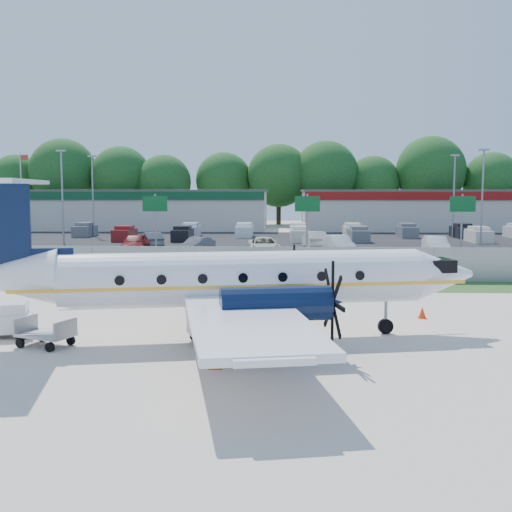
{
  "coord_description": "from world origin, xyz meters",
  "views": [
    {
      "loc": [
        1.18,
        -23.24,
        5.38
      ],
      "look_at": [
        0.0,
        6.0,
        2.3
      ],
      "focal_mm": 45.0,
      "sensor_mm": 36.0,
      "label": 1
    }
  ],
  "objects_px": {
    "baggage_cart_far": "(45,333)",
    "pushback_tug": "(3,320)",
    "aircraft": "(233,279)",
    "baggage_cart_near": "(214,331)"
  },
  "relations": [
    {
      "from": "baggage_cart_far",
      "to": "pushback_tug",
      "type": "bearing_deg",
      "value": 145.39
    },
    {
      "from": "aircraft",
      "to": "baggage_cart_far",
      "type": "height_order",
      "value": "aircraft"
    },
    {
      "from": "aircraft",
      "to": "baggage_cart_far",
      "type": "bearing_deg",
      "value": -168.1
    },
    {
      "from": "pushback_tug",
      "to": "baggage_cart_far",
      "type": "height_order",
      "value": "pushback_tug"
    },
    {
      "from": "aircraft",
      "to": "baggage_cart_near",
      "type": "xyz_separation_m",
      "value": [
        -0.62,
        -0.53,
        -1.77
      ]
    },
    {
      "from": "aircraft",
      "to": "baggage_cart_near",
      "type": "relative_size",
      "value": 9.28
    },
    {
      "from": "baggage_cart_near",
      "to": "baggage_cart_far",
      "type": "distance_m",
      "value": 5.76
    },
    {
      "from": "baggage_cart_far",
      "to": "aircraft",
      "type": "bearing_deg",
      "value": 11.9
    },
    {
      "from": "aircraft",
      "to": "pushback_tug",
      "type": "height_order",
      "value": "aircraft"
    },
    {
      "from": "baggage_cart_near",
      "to": "baggage_cart_far",
      "type": "height_order",
      "value": "baggage_cart_far"
    }
  ]
}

